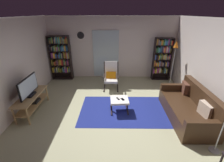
% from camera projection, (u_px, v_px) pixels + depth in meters
% --- Properties ---
extents(ground_plane, '(7.02, 7.02, 0.00)m').
position_uv_depth(ground_plane, '(111.00, 114.00, 4.44)').
color(ground_plane, tan).
extents(wall_back, '(5.60, 0.06, 2.60)m').
position_uv_depth(wall_back, '(112.00, 48.00, 6.55)').
color(wall_back, silver).
rests_on(wall_back, ground).
extents(wall_left, '(0.06, 6.00, 2.60)m').
position_uv_depth(wall_left, '(6.00, 72.00, 3.93)').
color(wall_left, silver).
rests_on(wall_left, ground).
extents(wall_right, '(0.06, 6.00, 2.60)m').
position_uv_depth(wall_right, '(217.00, 73.00, 3.87)').
color(wall_right, silver).
rests_on(wall_right, ground).
extents(glass_door_panel, '(1.10, 0.01, 2.00)m').
position_uv_depth(glass_door_panel, '(106.00, 54.00, 6.59)').
color(glass_door_panel, silver).
extents(area_rug, '(2.62, 1.60, 0.01)m').
position_uv_depth(area_rug, '(124.00, 110.00, 4.63)').
color(area_rug, navy).
rests_on(area_rug, ground).
extents(tv_stand, '(0.46, 1.34, 0.54)m').
position_uv_depth(tv_stand, '(32.00, 101.00, 4.47)').
color(tv_stand, tan).
rests_on(tv_stand, ground).
extents(television, '(0.20, 0.92, 0.55)m').
position_uv_depth(television, '(29.00, 87.00, 4.27)').
color(television, black).
rests_on(television, tv_stand).
extents(bookshelf_near_tv, '(0.86, 0.30, 1.86)m').
position_uv_depth(bookshelf_near_tv, '(61.00, 56.00, 6.45)').
color(bookshelf_near_tv, black).
rests_on(bookshelf_near_tv, ground).
extents(bookshelf_near_sofa, '(0.73, 0.30, 1.79)m').
position_uv_depth(bookshelf_near_sofa, '(162.00, 58.00, 6.43)').
color(bookshelf_near_sofa, black).
rests_on(bookshelf_near_sofa, ground).
extents(leather_sofa, '(0.91, 1.97, 0.90)m').
position_uv_depth(leather_sofa, '(188.00, 108.00, 4.20)').
color(leather_sofa, '#392415').
rests_on(leather_sofa, ground).
extents(lounge_armchair, '(0.56, 0.65, 1.02)m').
position_uv_depth(lounge_armchair, '(111.00, 75.00, 5.83)').
color(lounge_armchair, black).
rests_on(lounge_armchair, ground).
extents(ottoman, '(0.55, 0.51, 0.40)m').
position_uv_depth(ottoman, '(119.00, 101.00, 4.47)').
color(ottoman, white).
rests_on(ottoman, ground).
extents(tv_remote, '(0.10, 0.15, 0.02)m').
position_uv_depth(tv_remote, '(118.00, 99.00, 4.45)').
color(tv_remote, black).
rests_on(tv_remote, ottoman).
extents(cell_phone, '(0.13, 0.16, 0.01)m').
position_uv_depth(cell_phone, '(123.00, 99.00, 4.43)').
color(cell_phone, black).
rests_on(cell_phone, ottoman).
extents(floor_lamp_by_shelf, '(0.22, 0.22, 1.80)m').
position_uv_depth(floor_lamp_by_shelf, '(175.00, 51.00, 5.54)').
color(floor_lamp_by_shelf, '#A5A5AD').
rests_on(floor_lamp_by_shelf, ground).
extents(wall_clock, '(0.29, 0.03, 0.29)m').
position_uv_depth(wall_clock, '(81.00, 35.00, 6.26)').
color(wall_clock, silver).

